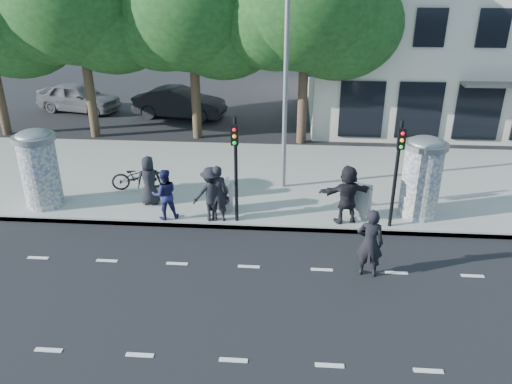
# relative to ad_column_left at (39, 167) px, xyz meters

# --- Properties ---
(ground) EXTENTS (120.00, 120.00, 0.00)m
(ground) POSITION_rel_ad_column_left_xyz_m (7.20, -4.50, -1.54)
(ground) COLOR black
(ground) RESTS_ON ground
(sidewalk) EXTENTS (40.00, 8.00, 0.15)m
(sidewalk) POSITION_rel_ad_column_left_xyz_m (7.20, 3.00, -1.46)
(sidewalk) COLOR gray
(sidewalk) RESTS_ON ground
(curb) EXTENTS (40.00, 0.10, 0.16)m
(curb) POSITION_rel_ad_column_left_xyz_m (7.20, -0.95, -1.46)
(curb) COLOR slate
(curb) RESTS_ON ground
(lane_dash_near) EXTENTS (32.00, 0.12, 0.01)m
(lane_dash_near) POSITION_rel_ad_column_left_xyz_m (7.20, -6.70, -1.53)
(lane_dash_near) COLOR silver
(lane_dash_near) RESTS_ON ground
(lane_dash_far) EXTENTS (32.00, 0.12, 0.01)m
(lane_dash_far) POSITION_rel_ad_column_left_xyz_m (7.20, -3.10, -1.53)
(lane_dash_far) COLOR silver
(lane_dash_far) RESTS_ON ground
(ad_column_left) EXTENTS (1.36, 1.36, 2.65)m
(ad_column_left) POSITION_rel_ad_column_left_xyz_m (0.00, 0.00, 0.00)
(ad_column_left) COLOR beige
(ad_column_left) RESTS_ON sidewalk
(ad_column_right) EXTENTS (1.36, 1.36, 2.65)m
(ad_column_right) POSITION_rel_ad_column_left_xyz_m (12.40, 0.20, 0.00)
(ad_column_right) COLOR beige
(ad_column_right) RESTS_ON sidewalk
(traffic_pole_near) EXTENTS (0.22, 0.31, 3.40)m
(traffic_pole_near) POSITION_rel_ad_column_left_xyz_m (6.60, -0.71, 0.69)
(traffic_pole_near) COLOR black
(traffic_pole_near) RESTS_ON sidewalk
(traffic_pole_far) EXTENTS (0.22, 0.31, 3.40)m
(traffic_pole_far) POSITION_rel_ad_column_left_xyz_m (11.40, -0.71, 0.69)
(traffic_pole_far) COLOR black
(traffic_pole_far) RESTS_ON sidewalk
(street_lamp) EXTENTS (0.25, 0.93, 8.00)m
(street_lamp) POSITION_rel_ad_column_left_xyz_m (8.00, 2.13, 3.26)
(street_lamp) COLOR slate
(street_lamp) RESTS_ON sidewalk
(tree_near_left) EXTENTS (6.80, 6.80, 8.97)m
(tree_near_left) POSITION_rel_ad_column_left_xyz_m (3.70, 8.20, 4.53)
(tree_near_left) COLOR #38281C
(tree_near_left) RESTS_ON ground
(ped_a) EXTENTS (0.93, 0.71, 1.69)m
(ped_a) POSITION_rel_ad_column_left_xyz_m (3.54, 0.37, -0.54)
(ped_a) COLOR black
(ped_a) RESTS_ON sidewalk
(ped_b) EXTENTS (0.68, 0.46, 1.84)m
(ped_b) POSITION_rel_ad_column_left_xyz_m (6.00, -0.65, -0.47)
(ped_b) COLOR black
(ped_b) RESTS_ON sidewalk
(ped_c) EXTENTS (0.98, 0.87, 1.66)m
(ped_c) POSITION_rel_ad_column_left_xyz_m (4.32, -0.65, -0.56)
(ped_c) COLOR #1E1D4A
(ped_c) RESTS_ON sidewalk
(ped_d) EXTENTS (1.28, 0.92, 1.79)m
(ped_d) POSITION_rel_ad_column_left_xyz_m (5.81, -0.65, -0.49)
(ped_d) COLOR black
(ped_d) RESTS_ON sidewalk
(ped_f) EXTENTS (1.85, 1.02, 1.89)m
(ped_f) POSITION_rel_ad_column_left_xyz_m (10.04, -0.48, -0.44)
(ped_f) COLOR black
(ped_f) RESTS_ON sidewalk
(man_road) EXTENTS (0.76, 0.56, 1.92)m
(man_road) POSITION_rel_ad_column_left_xyz_m (10.39, -3.22, -0.58)
(man_road) COLOR black
(man_road) RESTS_ON ground
(bicycle) EXTENTS (1.14, 1.98, 0.98)m
(bicycle) POSITION_rel_ad_column_left_xyz_m (2.76, 1.58, -0.90)
(bicycle) COLOR black
(bicycle) RESTS_ON sidewalk
(cabinet_left) EXTENTS (0.57, 0.47, 1.04)m
(cabinet_left) POSITION_rel_ad_column_left_xyz_m (6.10, 0.04, -0.87)
(cabinet_left) COLOR gray
(cabinet_left) RESTS_ON sidewalk
(cabinet_right) EXTENTS (0.63, 0.56, 1.09)m
(cabinet_right) POSITION_rel_ad_column_left_xyz_m (10.57, -0.09, -0.84)
(cabinet_right) COLOR gray
(cabinet_right) RESTS_ON sidewalk
(car_left) EXTENTS (2.96, 5.08, 1.63)m
(car_left) POSITION_rel_ad_column_left_xyz_m (-3.90, 12.49, -0.72)
(car_left) COLOR #5C5D64
(car_left) RESTS_ON ground
(car_mid) EXTENTS (2.44, 5.15, 1.63)m
(car_mid) POSITION_rel_ad_column_left_xyz_m (2.10, 11.65, -0.72)
(car_mid) COLOR black
(car_mid) RESTS_ON ground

